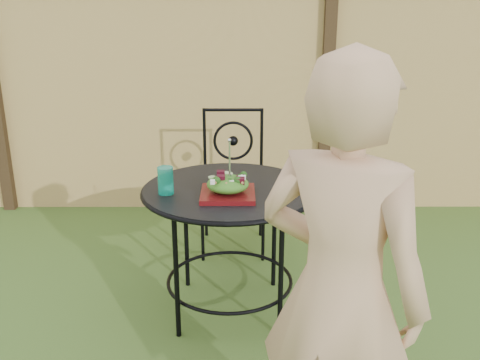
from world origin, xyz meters
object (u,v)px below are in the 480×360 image
at_px(patio_table, 229,212).
at_px(patio_chair, 233,177).
at_px(diner, 340,297).
at_px(salad_plate, 228,194).

bearing_deg(patio_table, patio_chair, 89.21).
bearing_deg(patio_chair, patio_table, -90.79).
height_order(patio_chair, diner, diner).
distance_m(patio_chair, diner, 2.07).
distance_m(patio_table, salad_plate, 0.20).
relative_size(diner, salad_plate, 5.74).
height_order(patio_table, patio_chair, patio_chair).
xyz_separation_m(patio_table, salad_plate, (-0.00, -0.13, 0.15)).
xyz_separation_m(diner, salad_plate, (-0.37, 1.04, -0.04)).
relative_size(patio_chair, salad_plate, 3.52).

